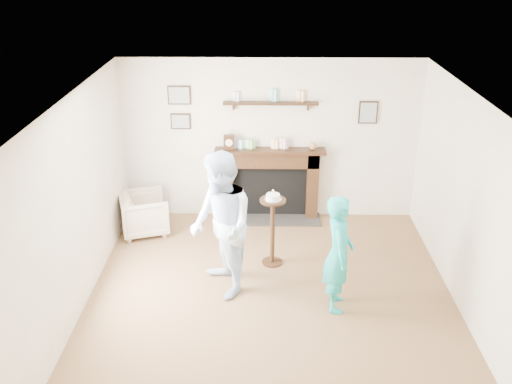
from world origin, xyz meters
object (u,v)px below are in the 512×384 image
(armchair, at_px, (146,232))
(pedestal_table, at_px, (273,219))
(woman, at_px, (335,305))
(man, at_px, (223,290))

(armchair, bearing_deg, pedestal_table, -132.58)
(pedestal_table, bearing_deg, armchair, 155.41)
(woman, height_order, pedestal_table, pedestal_table)
(man, distance_m, pedestal_table, 1.14)
(pedestal_table, bearing_deg, woman, -52.71)
(woman, xyz_separation_m, pedestal_table, (-0.75, 0.98, 0.67))
(woman, bearing_deg, pedestal_table, 40.14)
(armchair, relative_size, man, 0.37)
(armchair, height_order, pedestal_table, pedestal_table)
(man, bearing_deg, woman, 54.85)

